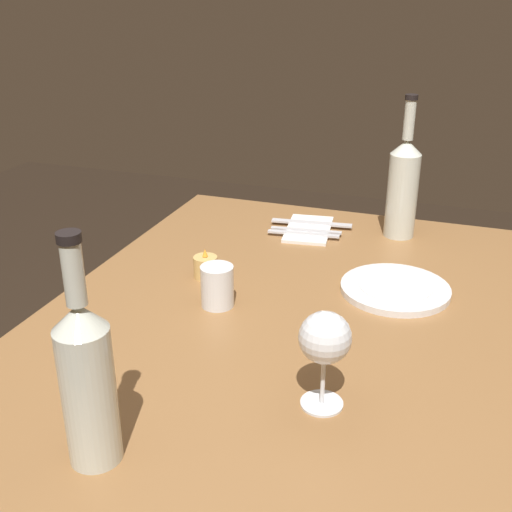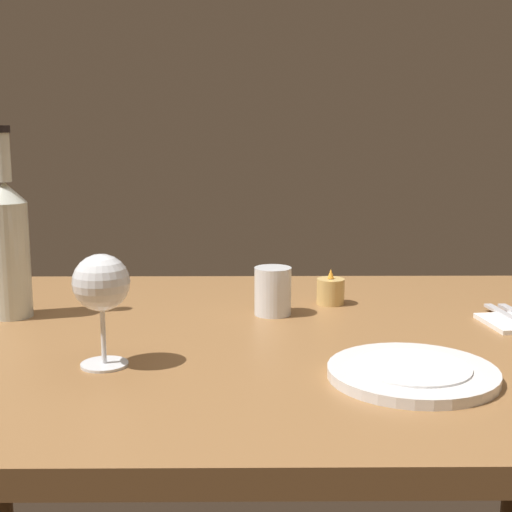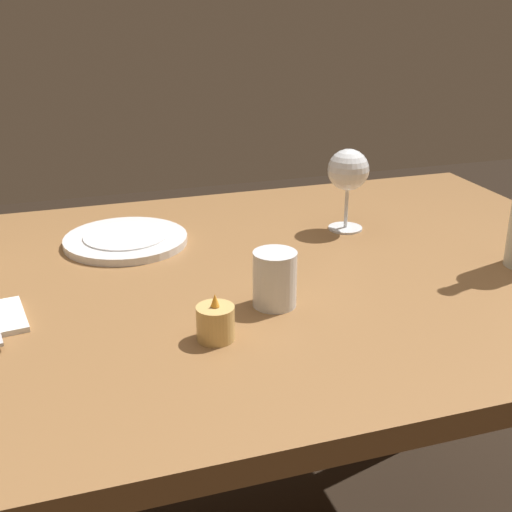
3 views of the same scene
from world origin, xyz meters
name	(u,v)px [view 3 (image 3 of 3)]	position (x,y,z in m)	size (l,w,h in m)	color
dining_table	(262,319)	(0.00, 0.00, 0.65)	(1.30, 0.90, 0.74)	olive
wine_glass_left	(348,172)	(-0.22, -0.15, 0.85)	(0.08, 0.08, 0.16)	white
water_tumbler	(275,281)	(0.02, 0.13, 0.78)	(0.07, 0.07, 0.08)	white
votive_candle	(216,324)	(0.13, 0.20, 0.76)	(0.05, 0.05, 0.07)	#DBB266
dinner_plate	(126,240)	(0.20, -0.20, 0.75)	(0.23, 0.23, 0.02)	white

